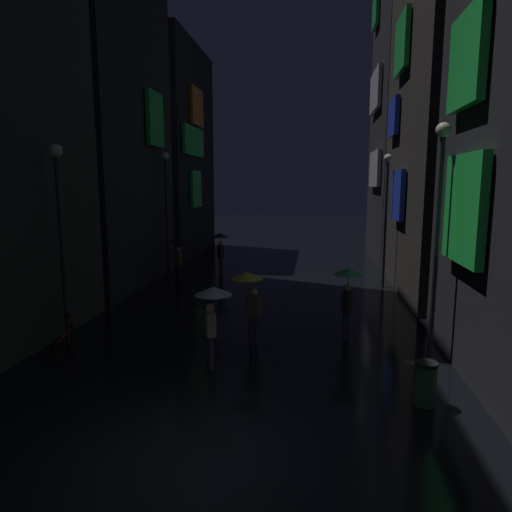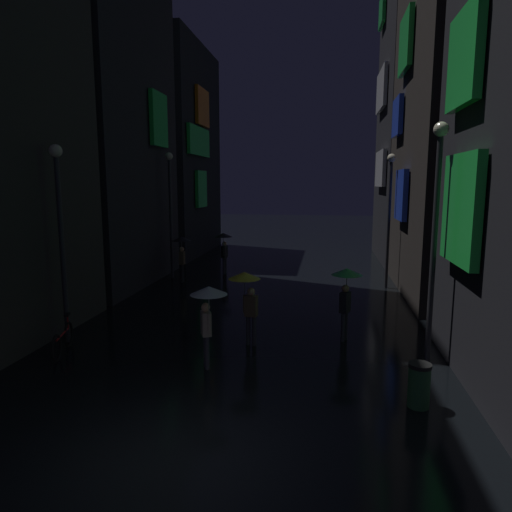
{
  "view_description": "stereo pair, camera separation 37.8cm",
  "coord_description": "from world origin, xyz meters",
  "px_view_note": "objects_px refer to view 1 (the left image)",
  "views": [
    {
      "loc": [
        1.96,
        -6.61,
        4.55
      ],
      "look_at": [
        0.0,
        8.6,
        2.11
      ],
      "focal_mm": 32.0,
      "sensor_mm": 36.0,
      "label": 1
    },
    {
      "loc": [
        2.34,
        -6.55,
        4.55
      ],
      "look_at": [
        0.0,
        8.6,
        2.11
      ],
      "focal_mm": 32.0,
      "sensor_mm": 36.0,
      "label": 2
    }
  ],
  "objects_px": {
    "pedestrian_midstreet_left_black": "(220,242)",
    "pedestrian_far_right_black": "(178,247)",
    "trash_bin": "(425,383)",
    "pedestrian_foreground_left_green": "(348,283)",
    "pedestrian_foreground_right_clear": "(212,304)",
    "streetlamp_left_near": "(61,222)",
    "bicycle_parked_at_storefront": "(64,341)",
    "pedestrian_midstreet_centre_yellow": "(249,288)",
    "streetlamp_right_far": "(386,206)",
    "streetlamp_left_far": "(167,202)",
    "streetlamp_right_near": "(438,217)"
  },
  "relations": [
    {
      "from": "streetlamp_left_near",
      "to": "streetlamp_right_far",
      "type": "bearing_deg",
      "value": 40.47
    },
    {
      "from": "pedestrian_midstreet_left_black",
      "to": "pedestrian_midstreet_centre_yellow",
      "type": "height_order",
      "value": "same"
    },
    {
      "from": "streetlamp_right_far",
      "to": "streetlamp_right_near",
      "type": "relative_size",
      "value": 0.96
    },
    {
      "from": "pedestrian_midstreet_left_black",
      "to": "pedestrian_far_right_black",
      "type": "xyz_separation_m",
      "value": [
        -1.55,
        -1.94,
        0.0
      ]
    },
    {
      "from": "trash_bin",
      "to": "pedestrian_foreground_left_green",
      "type": "bearing_deg",
      "value": 108.67
    },
    {
      "from": "pedestrian_midstreet_left_black",
      "to": "bicycle_parked_at_storefront",
      "type": "distance_m",
      "value": 11.44
    },
    {
      "from": "pedestrian_foreground_right_clear",
      "to": "pedestrian_midstreet_centre_yellow",
      "type": "relative_size",
      "value": 1.0
    },
    {
      "from": "pedestrian_midstreet_left_black",
      "to": "trash_bin",
      "type": "relative_size",
      "value": 2.28
    },
    {
      "from": "pedestrian_foreground_right_clear",
      "to": "streetlamp_left_far",
      "type": "xyz_separation_m",
      "value": [
        -4.56,
        10.5,
        2.03
      ]
    },
    {
      "from": "pedestrian_foreground_right_clear",
      "to": "trash_bin",
      "type": "bearing_deg",
      "value": -13.96
    },
    {
      "from": "pedestrian_midstreet_centre_yellow",
      "to": "streetlamp_right_far",
      "type": "height_order",
      "value": "streetlamp_right_far"
    },
    {
      "from": "pedestrian_foreground_left_green",
      "to": "streetlamp_left_far",
      "type": "relative_size",
      "value": 0.35
    },
    {
      "from": "streetlamp_right_near",
      "to": "pedestrian_far_right_black",
      "type": "bearing_deg",
      "value": 137.94
    },
    {
      "from": "bicycle_parked_at_storefront",
      "to": "streetlamp_right_far",
      "type": "height_order",
      "value": "streetlamp_right_far"
    },
    {
      "from": "pedestrian_foreground_right_clear",
      "to": "bicycle_parked_at_storefront",
      "type": "relative_size",
      "value": 1.2
    },
    {
      "from": "bicycle_parked_at_storefront",
      "to": "streetlamp_left_far",
      "type": "height_order",
      "value": "streetlamp_left_far"
    },
    {
      "from": "pedestrian_far_right_black",
      "to": "streetlamp_right_far",
      "type": "height_order",
      "value": "streetlamp_right_far"
    },
    {
      "from": "pedestrian_far_right_black",
      "to": "streetlamp_right_far",
      "type": "distance_m",
      "value": 9.45
    },
    {
      "from": "pedestrian_midstreet_centre_yellow",
      "to": "streetlamp_right_far",
      "type": "distance_m",
      "value": 9.54
    },
    {
      "from": "streetlamp_right_far",
      "to": "trash_bin",
      "type": "relative_size",
      "value": 6.22
    },
    {
      "from": "streetlamp_left_far",
      "to": "streetlamp_right_near",
      "type": "bearing_deg",
      "value": -42.37
    },
    {
      "from": "streetlamp_left_near",
      "to": "pedestrian_midstreet_centre_yellow",
      "type": "bearing_deg",
      "value": 5.8
    },
    {
      "from": "pedestrian_foreground_right_clear",
      "to": "pedestrian_midstreet_centre_yellow",
      "type": "bearing_deg",
      "value": 71.44
    },
    {
      "from": "streetlamp_right_far",
      "to": "streetlamp_left_far",
      "type": "relative_size",
      "value": 0.97
    },
    {
      "from": "trash_bin",
      "to": "streetlamp_right_near",
      "type": "bearing_deg",
      "value": 74.69
    },
    {
      "from": "streetlamp_right_far",
      "to": "pedestrian_midstreet_left_black",
      "type": "bearing_deg",
      "value": 166.88
    },
    {
      "from": "pedestrian_midstreet_left_black",
      "to": "pedestrian_midstreet_centre_yellow",
      "type": "xyz_separation_m",
      "value": [
        2.88,
        -9.8,
        0.0
      ]
    },
    {
      "from": "pedestrian_foreground_left_green",
      "to": "bicycle_parked_at_storefront",
      "type": "height_order",
      "value": "pedestrian_foreground_left_green"
    },
    {
      "from": "pedestrian_midstreet_centre_yellow",
      "to": "pedestrian_far_right_black",
      "type": "height_order",
      "value": "same"
    },
    {
      "from": "streetlamp_right_near",
      "to": "trash_bin",
      "type": "distance_m",
      "value": 4.19
    },
    {
      "from": "pedestrian_foreground_left_green",
      "to": "pedestrian_midstreet_centre_yellow",
      "type": "distance_m",
      "value": 2.93
    },
    {
      "from": "pedestrian_midstreet_centre_yellow",
      "to": "streetlamp_left_near",
      "type": "relative_size",
      "value": 0.38
    },
    {
      "from": "streetlamp_left_far",
      "to": "pedestrian_midstreet_centre_yellow",
      "type": "bearing_deg",
      "value": -59.04
    },
    {
      "from": "pedestrian_midstreet_left_black",
      "to": "streetlamp_left_near",
      "type": "distance_m",
      "value": 10.74
    },
    {
      "from": "bicycle_parked_at_storefront",
      "to": "trash_bin",
      "type": "height_order",
      "value": "bicycle_parked_at_storefront"
    },
    {
      "from": "pedestrian_far_right_black",
      "to": "streetlamp_right_near",
      "type": "distance_m",
      "value": 12.62
    },
    {
      "from": "pedestrian_foreground_right_clear",
      "to": "streetlamp_left_near",
      "type": "height_order",
      "value": "streetlamp_left_near"
    },
    {
      "from": "pedestrian_midstreet_left_black",
      "to": "streetlamp_right_far",
      "type": "distance_m",
      "value": 8.13
    },
    {
      "from": "streetlamp_right_near",
      "to": "trash_bin",
      "type": "bearing_deg",
      "value": -105.31
    },
    {
      "from": "pedestrian_far_right_black",
      "to": "streetlamp_left_far",
      "type": "distance_m",
      "value": 2.31
    },
    {
      "from": "streetlamp_left_far",
      "to": "streetlamp_right_far",
      "type": "bearing_deg",
      "value": -3.62
    },
    {
      "from": "bicycle_parked_at_storefront",
      "to": "pedestrian_foreground_left_green",
      "type": "bearing_deg",
      "value": 17.21
    },
    {
      "from": "pedestrian_midstreet_centre_yellow",
      "to": "streetlamp_right_near",
      "type": "bearing_deg",
      "value": -5.74
    },
    {
      "from": "pedestrian_foreground_left_green",
      "to": "streetlamp_left_near",
      "type": "bearing_deg",
      "value": -169.64
    },
    {
      "from": "pedestrian_midstreet_centre_yellow",
      "to": "streetlamp_right_near",
      "type": "height_order",
      "value": "streetlamp_right_near"
    },
    {
      "from": "streetlamp_left_near",
      "to": "streetlamp_left_far",
      "type": "relative_size",
      "value": 0.94
    },
    {
      "from": "streetlamp_left_near",
      "to": "pedestrian_midstreet_left_black",
      "type": "bearing_deg",
      "value": 77.42
    },
    {
      "from": "pedestrian_foreground_left_green",
      "to": "pedestrian_midstreet_centre_yellow",
      "type": "height_order",
      "value": "same"
    },
    {
      "from": "streetlamp_left_far",
      "to": "trash_bin",
      "type": "bearing_deg",
      "value": -51.46
    },
    {
      "from": "pedestrian_midstreet_left_black",
      "to": "streetlamp_left_near",
      "type": "relative_size",
      "value": 0.38
    }
  ]
}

